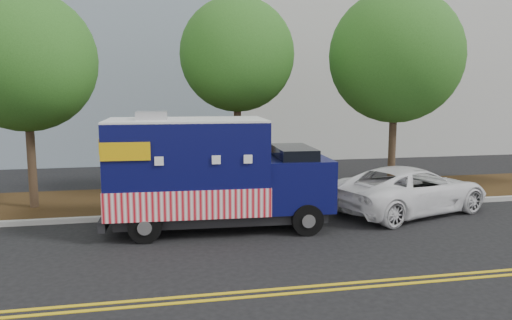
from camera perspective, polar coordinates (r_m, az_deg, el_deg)
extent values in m
plane|color=black|center=(14.02, -2.97, -7.71)|extent=(120.00, 120.00, 0.00)
cube|color=#9E9E99|center=(15.34, -3.76, -6.03)|extent=(120.00, 0.18, 0.15)
cube|color=#311F0D|center=(17.37, -4.72, -4.35)|extent=(120.00, 4.00, 0.15)
cube|color=gold|center=(9.88, 1.05, -14.65)|extent=(120.00, 0.10, 0.01)
cube|color=gold|center=(9.66, 1.39, -15.21)|extent=(120.00, 0.10, 0.01)
cylinder|color=#38281C|center=(16.92, -24.29, 0.52)|extent=(0.26, 0.26, 3.59)
sphere|color=#285B19|center=(16.81, -24.88, 10.22)|extent=(4.26, 4.26, 4.26)
cylinder|color=#38281C|center=(17.40, -2.12, 2.13)|extent=(0.26, 0.26, 4.01)
sphere|color=#285B19|center=(17.34, -2.18, 11.96)|extent=(3.89, 3.89, 3.89)
cylinder|color=#38281C|center=(18.24, 15.30, 1.78)|extent=(0.26, 0.26, 3.79)
sphere|color=#285B19|center=(18.17, 15.67, 11.35)|extent=(4.58, 4.58, 4.58)
cube|color=#473828|center=(15.19, -12.90, -2.02)|extent=(0.06, 0.06, 2.40)
cube|color=black|center=(13.87, -4.04, -6.11)|extent=(5.65, 2.14, 0.28)
cube|color=#090B42|center=(13.55, -7.87, -0.59)|extent=(4.28, 2.48, 2.39)
cube|color=red|center=(13.70, -7.81, -4.08)|extent=(4.32, 2.54, 0.75)
cube|color=white|center=(13.42, -7.98, 4.54)|extent=(4.28, 2.48, 0.06)
cube|color=#B7B7BA|center=(13.43, -11.82, 5.00)|extent=(0.83, 0.83, 0.22)
cube|color=#090B42|center=(14.01, 4.47, -2.51)|extent=(1.89, 2.22, 1.39)
cube|color=black|center=(13.89, 4.30, 0.18)|extent=(1.08, 1.98, 0.65)
cube|color=black|center=(14.34, 8.01, -4.22)|extent=(0.17, 1.99, 0.30)
cube|color=black|center=(13.95, -16.63, -6.24)|extent=(0.28, 2.24, 0.28)
cube|color=#B7B7BA|center=(13.67, -16.75, -0.57)|extent=(0.12, 1.79, 1.89)
cube|color=#B7B7BA|center=(14.72, -6.81, 0.33)|extent=(1.79, 0.12, 1.09)
cube|color=#E2AD0B|center=(12.36, -14.74, 0.94)|extent=(1.19, 0.08, 0.45)
cube|color=#E2AD0B|center=(14.71, -13.83, 2.09)|extent=(1.19, 0.08, 0.45)
cylinder|color=black|center=(13.26, 5.87, -6.81)|extent=(0.85, 0.32, 0.84)
cylinder|color=black|center=(15.17, 3.91, -4.86)|extent=(0.85, 0.32, 0.84)
cylinder|color=black|center=(12.87, -12.58, -7.43)|extent=(0.85, 0.32, 0.84)
cylinder|color=black|center=(14.83, -12.10, -5.33)|extent=(0.85, 0.32, 0.84)
imported|color=white|center=(16.24, 17.27, -3.25)|extent=(5.68, 3.91, 1.44)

